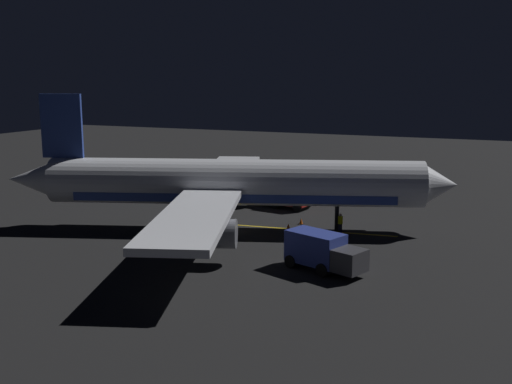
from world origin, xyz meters
name	(u,v)px	position (x,y,z in m)	size (l,w,h in m)	color
ground_plane	(235,231)	(0.00, 0.00, -0.10)	(180.00, 180.00, 0.20)	black
apron_guide_stripe	(286,229)	(-2.11, 4.00, 0.00)	(0.24, 19.18, 0.01)	gold
airliner	(227,184)	(0.21, -0.60, 4.04)	(38.61, 38.08, 11.72)	white
baggage_truck	(322,252)	(7.87, 10.32, 1.32)	(3.97, 6.10, 2.61)	navy
catering_truck	(286,196)	(-10.06, 0.97, 1.22)	(3.04, 5.75, 2.39)	maroon
ground_crew_worker	(340,223)	(-2.35, 8.81, 0.89)	(0.40, 0.40, 1.74)	black
traffic_cone_near_left	(301,228)	(-2.04, 5.40, 0.25)	(0.50, 0.50, 0.55)	#EA590F
traffic_cone_near_right	(288,227)	(-1.86, 4.28, 0.25)	(0.50, 0.50, 0.55)	#EA590F
traffic_cone_under_wing	(301,221)	(-4.20, 4.65, 0.25)	(0.50, 0.50, 0.55)	#EA590F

